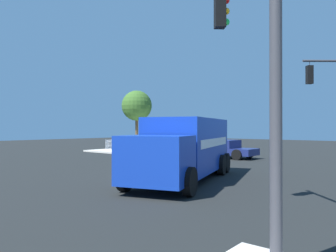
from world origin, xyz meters
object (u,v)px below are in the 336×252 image
at_px(delivery_truck, 185,148).
at_px(pickup_navy, 223,148).
at_px(pedestrian_crossing, 157,140).
at_px(shade_tree_near, 137,106).
at_px(pedestrian_near_corner, 189,140).
at_px(traffic_light_secondary, 250,26).

xyz_separation_m(delivery_truck, pickup_navy, (-10.44, -4.06, -0.71)).
bearing_deg(pedestrian_crossing, shade_tree_near, -70.26).
xyz_separation_m(pedestrian_crossing, shade_tree_near, (0.81, -2.26, 3.73)).
bearing_deg(pedestrian_near_corner, pickup_navy, 57.28).
xyz_separation_m(pedestrian_near_corner, shade_tree_near, (0.44, -6.88, 3.60)).
bearing_deg(pedestrian_crossing, traffic_light_secondary, 45.43).
distance_m(traffic_light_secondary, shade_tree_near, 29.88).
bearing_deg(traffic_light_secondary, pedestrian_crossing, -134.57).
bearing_deg(pickup_navy, traffic_light_secondary, 31.61).
height_order(delivery_truck, pedestrian_crossing, delivery_truck).
bearing_deg(pedestrian_near_corner, shade_tree_near, -86.38).
relative_size(delivery_truck, shade_tree_near, 1.31).
height_order(delivery_truck, shade_tree_near, shade_tree_near).
bearing_deg(shade_tree_near, pickup_navy, 75.02).
bearing_deg(delivery_truck, pedestrian_near_corner, -144.75).
relative_size(pedestrian_crossing, shade_tree_near, 0.25).
height_order(delivery_truck, pedestrian_near_corner, delivery_truck).
relative_size(delivery_truck, pickup_navy, 1.59).
bearing_deg(delivery_truck, shade_tree_near, -129.26).
distance_m(delivery_truck, pedestrian_near_corner, 17.57).
relative_size(pickup_navy, pedestrian_crossing, 3.33).
relative_size(traffic_light_secondary, pedestrian_crossing, 4.14).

